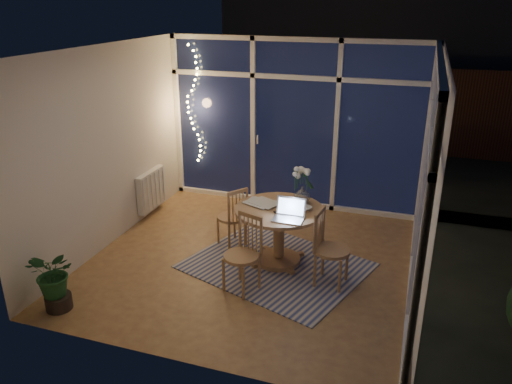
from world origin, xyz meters
TOP-DOWN VIEW (x-y plane):
  - floor at (0.00, 0.00)m, footprint 4.00×4.00m
  - ceiling at (0.00, 0.00)m, footprint 4.00×4.00m
  - wall_back at (0.00, 2.00)m, footprint 4.00×0.04m
  - wall_front at (0.00, -2.00)m, footprint 4.00×0.04m
  - wall_left at (-2.00, 0.00)m, footprint 0.04×4.00m
  - wall_right at (2.00, 0.00)m, footprint 0.04×4.00m
  - window_wall_back at (0.00, 1.96)m, footprint 4.00×0.10m
  - window_wall_right at (1.96, 0.00)m, footprint 0.10×4.00m
  - radiator at (-1.94, 0.90)m, footprint 0.10×0.70m
  - fairy_lights at (-1.65, 1.88)m, footprint 0.24×0.10m
  - garden_patio at (0.50, 5.00)m, footprint 12.00×6.00m
  - garden_fence at (0.00, 5.50)m, footprint 11.00×0.08m
  - neighbour_roof at (0.30, 8.50)m, footprint 7.00×3.00m
  - garden_shrubs at (-0.80, 3.40)m, footprint 0.90×0.90m
  - rug at (0.32, -0.04)m, footprint 2.46×2.21m
  - dining_table at (0.32, 0.06)m, footprint 1.38×1.38m
  - chair_left at (-0.41, 0.32)m, footprint 0.55×0.55m
  - chair_right at (1.03, -0.24)m, footprint 0.48×0.48m
  - chair_front at (0.09, -0.68)m, footprint 0.54×0.54m
  - laptop at (0.50, -0.23)m, footprint 0.35×0.30m
  - flower_vase at (0.53, 0.32)m, footprint 0.26×0.26m
  - bowl at (0.62, 0.11)m, footprint 0.19×0.19m
  - newspapers at (0.07, 0.14)m, footprint 0.41×0.35m
  - phone at (0.33, -0.08)m, footprint 0.11×0.11m
  - potted_plant at (-1.65, -1.65)m, footprint 0.62×0.56m

SIDE VIEW (x-z plane):
  - garden_patio at x=0.50m, z-range -0.11..-0.01m
  - floor at x=0.00m, z-range 0.00..0.00m
  - rug at x=0.32m, z-range 0.00..0.01m
  - dining_table at x=0.32m, z-range 0.00..0.74m
  - potted_plant at x=-1.65m, z-range 0.00..0.76m
  - radiator at x=-1.94m, z-range 0.11..0.69m
  - chair_left at x=-0.41m, z-range 0.00..0.85m
  - garden_shrubs at x=-0.80m, z-range 0.00..0.90m
  - chair_front at x=0.09m, z-range 0.00..0.91m
  - chair_right at x=1.03m, z-range 0.00..0.93m
  - phone at x=0.33m, z-range 0.74..0.75m
  - newspapers at x=0.07m, z-range 0.74..0.77m
  - bowl at x=0.62m, z-range 0.74..0.78m
  - flower_vase at x=0.53m, z-range 0.74..0.95m
  - laptop at x=0.50m, z-range 0.74..1.00m
  - garden_fence at x=0.00m, z-range 0.00..1.80m
  - wall_back at x=0.00m, z-range 0.00..2.60m
  - wall_front at x=0.00m, z-range 0.00..2.60m
  - wall_left at x=-2.00m, z-range 0.00..2.60m
  - wall_right at x=2.00m, z-range 0.00..2.60m
  - window_wall_back at x=0.00m, z-range 0.00..2.60m
  - window_wall_right at x=1.96m, z-range 0.00..2.60m
  - fairy_lights at x=-1.65m, z-range 0.60..2.45m
  - neighbour_roof at x=0.30m, z-range 1.10..3.30m
  - ceiling at x=0.00m, z-range 2.60..2.60m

